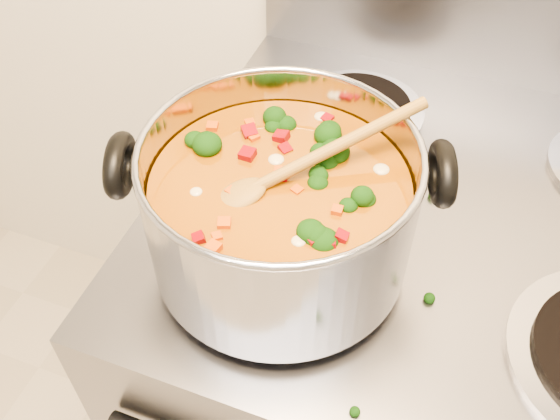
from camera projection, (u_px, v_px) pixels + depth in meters
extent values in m
cube|color=gray|center=(410.00, 387.00, 1.12)|extent=(0.77, 0.67, 0.92)
cube|color=gray|center=(511.00, 32.00, 0.92)|extent=(0.77, 0.03, 0.16)
cylinder|color=#A5A5AD|center=(288.00, 263.00, 0.73)|extent=(0.23, 0.23, 0.01)
cylinder|color=black|center=(288.00, 259.00, 0.72)|extent=(0.18, 0.18, 0.01)
cylinder|color=#A5A5AD|center=(358.00, 110.00, 0.92)|extent=(0.19, 0.19, 0.01)
cylinder|color=black|center=(359.00, 106.00, 0.91)|extent=(0.15, 0.15, 0.01)
cylinder|color=#A9A9B1|center=(280.00, 207.00, 0.66)|extent=(0.29, 0.29, 0.15)
torus|color=#A9A9B1|center=(280.00, 153.00, 0.61)|extent=(0.29, 0.29, 0.01)
cylinder|color=#7D3C0B|center=(280.00, 219.00, 0.68)|extent=(0.27, 0.27, 0.11)
torus|color=black|center=(120.00, 165.00, 0.63)|extent=(0.04, 0.08, 0.08)
torus|color=black|center=(442.00, 173.00, 0.62)|extent=(0.04, 0.08, 0.08)
ellipsoid|color=black|center=(295.00, 252.00, 0.57)|extent=(0.04, 0.04, 0.03)
ellipsoid|color=black|center=(385.00, 166.00, 0.65)|extent=(0.04, 0.04, 0.03)
ellipsoid|color=black|center=(189.00, 160.00, 0.66)|extent=(0.04, 0.04, 0.03)
ellipsoid|color=black|center=(251.00, 135.00, 0.69)|extent=(0.04, 0.04, 0.03)
ellipsoid|color=black|center=(348.00, 127.00, 0.70)|extent=(0.04, 0.04, 0.03)
ellipsoid|color=black|center=(373.00, 179.00, 0.64)|extent=(0.04, 0.04, 0.03)
ellipsoid|color=black|center=(323.00, 241.00, 0.58)|extent=(0.04, 0.04, 0.03)
ellipsoid|color=maroon|center=(367.00, 227.00, 0.59)|extent=(0.01, 0.01, 0.01)
ellipsoid|color=maroon|center=(354.00, 126.00, 0.70)|extent=(0.01, 0.01, 0.01)
ellipsoid|color=maroon|center=(330.00, 172.00, 0.65)|extent=(0.01, 0.01, 0.01)
ellipsoid|color=maroon|center=(305.00, 237.00, 0.59)|extent=(0.01, 0.01, 0.01)
ellipsoid|color=maroon|center=(250.00, 210.00, 0.61)|extent=(0.01, 0.01, 0.01)
ellipsoid|color=maroon|center=(257.00, 138.00, 0.68)|extent=(0.01, 0.01, 0.01)
ellipsoid|color=maroon|center=(282.00, 276.00, 0.56)|extent=(0.01, 0.01, 0.01)
ellipsoid|color=maroon|center=(297.00, 187.00, 0.63)|extent=(0.01, 0.01, 0.01)
ellipsoid|color=maroon|center=(246.00, 190.00, 0.63)|extent=(0.01, 0.01, 0.01)
ellipsoid|color=maroon|center=(173.00, 180.00, 0.64)|extent=(0.01, 0.01, 0.01)
ellipsoid|color=maroon|center=(250.00, 212.00, 0.61)|extent=(0.01, 0.01, 0.01)
ellipsoid|color=#BC440A|center=(225.00, 192.00, 0.63)|extent=(0.01, 0.01, 0.01)
ellipsoid|color=#BC440A|center=(208.00, 142.00, 0.68)|extent=(0.01, 0.01, 0.01)
ellipsoid|color=#BC440A|center=(332.00, 228.00, 0.59)|extent=(0.01, 0.01, 0.01)
ellipsoid|color=#BC440A|center=(319.00, 269.00, 0.56)|extent=(0.01, 0.01, 0.01)
ellipsoid|color=#BC440A|center=(253.00, 157.00, 0.66)|extent=(0.01, 0.01, 0.01)
ellipsoid|color=#BC440A|center=(347.00, 225.00, 0.60)|extent=(0.01, 0.01, 0.01)
ellipsoid|color=#BC440A|center=(346.00, 243.00, 0.58)|extent=(0.01, 0.01, 0.01)
ellipsoid|color=#BC440A|center=(272.00, 129.00, 0.69)|extent=(0.01, 0.01, 0.01)
ellipsoid|color=#BC440A|center=(237.00, 260.00, 0.57)|extent=(0.01, 0.01, 0.01)
ellipsoid|color=#BC440A|center=(205.00, 140.00, 0.68)|extent=(0.01, 0.01, 0.01)
ellipsoid|color=#BC440A|center=(226.00, 128.00, 0.69)|extent=(0.01, 0.01, 0.01)
ellipsoid|color=#C4B286|center=(233.00, 150.00, 0.67)|extent=(0.02, 0.02, 0.01)
ellipsoid|color=#C4B286|center=(239.00, 177.00, 0.64)|extent=(0.02, 0.02, 0.01)
ellipsoid|color=#C4B286|center=(379.00, 219.00, 0.60)|extent=(0.02, 0.02, 0.01)
ellipsoid|color=#C4B286|center=(334.00, 259.00, 0.57)|extent=(0.02, 0.02, 0.01)
ellipsoid|color=#C4B286|center=(378.00, 242.00, 0.58)|extent=(0.02, 0.02, 0.01)
ellipsoid|color=#C4B286|center=(259.00, 209.00, 0.61)|extent=(0.02, 0.02, 0.01)
ellipsoid|color=olive|center=(239.00, 196.00, 0.63)|extent=(0.07, 0.07, 0.03)
cylinder|color=olive|center=(333.00, 148.00, 0.63)|extent=(0.16, 0.16, 0.07)
ellipsoid|color=black|center=(133.00, 258.00, 0.73)|extent=(0.01, 0.01, 0.01)
ellipsoid|color=black|center=(318.00, 150.00, 0.86)|extent=(0.01, 0.01, 0.01)
ellipsoid|color=black|center=(420.00, 318.00, 0.68)|extent=(0.01, 0.01, 0.01)
ellipsoid|color=black|center=(278.00, 158.00, 0.85)|extent=(0.01, 0.01, 0.01)
ellipsoid|color=black|center=(186.00, 362.00, 0.64)|extent=(0.01, 0.01, 0.01)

